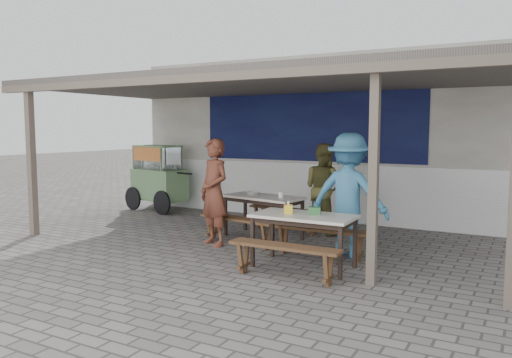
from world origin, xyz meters
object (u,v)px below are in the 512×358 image
Objects in this scene: vendor_cart at (158,175)px; condiment_jar at (281,195)px; patron_wall_side at (324,188)px; donation_box at (315,211)px; table_right at (304,220)px; table_left at (263,200)px; bench_left_street at (238,224)px; tissue_box at (288,209)px; bench_right_wall at (320,235)px; patron_right_table at (349,195)px; bench_left_wall at (285,214)px; condiment_bowl at (253,193)px; patron_street_side at (214,192)px; bench_right_street at (284,253)px.

condiment_jar is at bearing -8.80° from vendor_cart.
donation_box is (0.75, -2.26, -0.03)m from patron_wall_side.
table_left is at bearing 134.02° from table_right.
bench_left_street is 1.58m from tissue_box.
donation_box is (0.14, -0.57, 0.47)m from bench_right_wall.
donation_box is (-0.20, -0.87, -0.13)m from patron_right_table.
bench_left_wall is at bearing 125.16° from donation_box.
bench_left_street is at bearing -19.73° from vendor_cart.
condiment_bowl is at bearing 136.78° from table_right.
patron_street_side is 1.06× the size of patron_wall_side.
condiment_jar is at bearing -11.07° from condiment_bowl.
bench_left_wall is 16.08× the size of condiment_jar.
donation_box reaches higher than bench_left_wall.
patron_right_table is at bearing 146.01° from patron_wall_side.
table_right is 1.93m from patron_street_side.
tissue_box is 1.24× the size of condiment_jar.
condiment_bowl is at bearing -17.27° from patron_right_table.
patron_wall_side is at bearing 101.31° from bench_right_street.
condiment_bowl reaches higher than bench_right_wall.
bench_right_street is 6.13m from vendor_cart.
patron_wall_side is (0.80, 0.89, 0.17)m from table_left.
bench_left_street is 1.53m from bench_right_wall.
table_left reaches higher than bench_left_street.
tissue_box is at bearing -20.72° from bench_left_street.
patron_right_table is (0.34, 0.30, 0.60)m from bench_right_wall.
bench_right_street is (1.54, -1.41, -0.00)m from bench_left_street.
bench_right_street is at bearing -54.26° from bench_left_wall.
patron_wall_side is at bearing 64.05° from condiment_jar.
patron_street_side is at bearing -105.17° from table_left.
bench_right_wall is 6.84× the size of condiment_bowl.
patron_street_side is 1.04m from condiment_bowl.
vendor_cart is 1.06× the size of patron_right_table.
patron_right_table is 2.11m from condiment_bowl.
bench_left_street is at bearing 4.32° from patron_right_table.
table_right is 0.79× the size of patron_street_side.
bench_left_street is 0.78× the size of vendor_cart.
table_left is 0.98× the size of bench_left_wall.
bench_left_wall is at bearing 90.00° from bench_left_street.
patron_street_side reaches higher than tissue_box.
bench_left_wall is at bearing 55.47° from condiment_bowl.
patron_street_side is 2.18m from patron_wall_side.
tissue_box is at bearing -40.42° from table_left.
bench_left_wall is 0.87m from patron_wall_side.
condiment_jar is (-1.05, 1.42, 0.13)m from table_right.
table_right is at bearing -18.52° from vendor_cart.
bench_right_street is 6.84× the size of condiment_bowl.
table_right is (1.53, -0.78, 0.33)m from bench_left_street.
bench_right_wall is (-0.01, 1.26, 0.00)m from bench_right_street.
vendor_cart is 1.12× the size of patron_street_side.
patron_right_table is (0.34, 0.93, 0.27)m from table_right.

